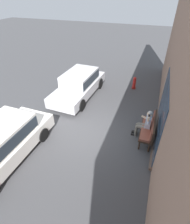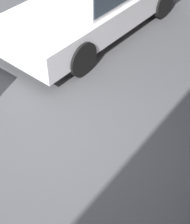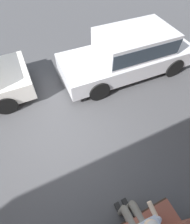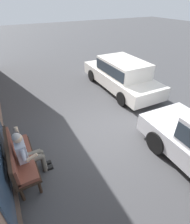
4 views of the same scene
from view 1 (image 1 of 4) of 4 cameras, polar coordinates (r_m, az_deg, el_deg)
name	(u,v)px [view 1 (image 1 of 4)]	position (r m, az deg, el deg)	size (l,w,h in m)	color
ground_plane	(83,130)	(8.26, -3.83, -5.86)	(60.00, 60.00, 0.00)	#424244
building_facade	(180,77)	(6.13, 26.09, 10.22)	(18.00, 0.51, 6.40)	#93705B
bench	(150,128)	(7.77, 17.50, -4.93)	(1.68, 0.55, 1.04)	#332319
person_on_phone	(145,123)	(7.77, 16.08, -3.48)	(0.73, 0.74, 1.38)	#6B665B
parked_car_near	(79,83)	(10.58, -5.15, 9.34)	(4.57, 1.96, 1.47)	silver
parked_car_mid	(0,143)	(7.39, -28.58, -8.88)	(4.64, 1.90, 1.47)	white
fire_hydrant	(134,83)	(11.78, 12.70, 9.20)	(0.38, 0.26, 0.81)	maroon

